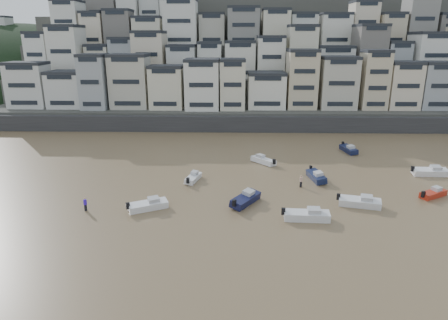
{
  "coord_description": "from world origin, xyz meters",
  "views": [
    {
      "loc": [
        3.77,
        -22.95,
        20.44
      ],
      "look_at": [
        2.43,
        30.0,
        4.0
      ],
      "focal_mm": 32.0,
      "sensor_mm": 36.0,
      "label": 1
    }
  ],
  "objects_px": {
    "boat_g": "(430,171)",
    "boat_i": "(349,148)",
    "boat_b": "(360,201)",
    "person_pink": "(301,181)",
    "boat_d": "(433,192)",
    "boat_j": "(148,204)",
    "boat_f": "(193,177)",
    "boat_a": "(307,214)",
    "boat_e": "(316,175)",
    "boat_h": "(263,159)",
    "person_blue": "(85,204)",
    "boat_c": "(245,198)"
  },
  "relations": [
    {
      "from": "person_blue",
      "to": "person_pink",
      "type": "distance_m",
      "value": 28.97
    },
    {
      "from": "boat_e",
      "to": "boat_d",
      "type": "bearing_deg",
      "value": 57.82
    },
    {
      "from": "boat_j",
      "to": "person_blue",
      "type": "xyz_separation_m",
      "value": [
        -7.58,
        -0.56,
        0.16
      ]
    },
    {
      "from": "boat_i",
      "to": "boat_j",
      "type": "relative_size",
      "value": 1.01
    },
    {
      "from": "boat_c",
      "to": "boat_d",
      "type": "xyz_separation_m",
      "value": [
        25.05,
        2.93,
        -0.15
      ]
    },
    {
      "from": "boat_d",
      "to": "boat_i",
      "type": "xyz_separation_m",
      "value": [
        -5.39,
        21.36,
        0.1
      ]
    },
    {
      "from": "boat_c",
      "to": "boat_e",
      "type": "xyz_separation_m",
      "value": [
        10.74,
        9.07,
        -0.03
      ]
    },
    {
      "from": "boat_g",
      "to": "boat_h",
      "type": "xyz_separation_m",
      "value": [
        -25.14,
        5.54,
        -0.07
      ]
    },
    {
      "from": "boat_d",
      "to": "boat_f",
      "type": "bearing_deg",
      "value": 139.65
    },
    {
      "from": "boat_g",
      "to": "boat_h",
      "type": "relative_size",
      "value": 1.1
    },
    {
      "from": "boat_a",
      "to": "person_pink",
      "type": "xyz_separation_m",
      "value": [
        1.0,
        10.62,
        0.09
      ]
    },
    {
      "from": "boat_d",
      "to": "boat_h",
      "type": "distance_m",
      "value": 25.81
    },
    {
      "from": "boat_a",
      "to": "boat_j",
      "type": "relative_size",
      "value": 1.1
    },
    {
      "from": "boat_c",
      "to": "boat_j",
      "type": "bearing_deg",
      "value": 132.16
    },
    {
      "from": "boat_e",
      "to": "boat_j",
      "type": "relative_size",
      "value": 1.03
    },
    {
      "from": "boat_g",
      "to": "boat_c",
      "type": "bearing_deg",
      "value": -156.97
    },
    {
      "from": "boat_b",
      "to": "boat_i",
      "type": "height_order",
      "value": "boat_b"
    },
    {
      "from": "boat_e",
      "to": "boat_h",
      "type": "bearing_deg",
      "value": -146.65
    },
    {
      "from": "boat_i",
      "to": "boat_j",
      "type": "distance_m",
      "value": 41.25
    },
    {
      "from": "boat_h",
      "to": "person_blue",
      "type": "distance_m",
      "value": 30.36
    },
    {
      "from": "boat_b",
      "to": "boat_j",
      "type": "height_order",
      "value": "boat_b"
    },
    {
      "from": "person_pink",
      "to": "person_blue",
      "type": "bearing_deg",
      "value": -162.45
    },
    {
      "from": "boat_e",
      "to": "boat_h",
      "type": "xyz_separation_m",
      "value": [
        -7.29,
        8.0,
        -0.03
      ]
    },
    {
      "from": "boat_g",
      "to": "boat_i",
      "type": "bearing_deg",
      "value": 126.05
    },
    {
      "from": "boat_c",
      "to": "boat_h",
      "type": "relative_size",
      "value": 1.1
    },
    {
      "from": "boat_c",
      "to": "boat_f",
      "type": "height_order",
      "value": "boat_c"
    },
    {
      "from": "boat_c",
      "to": "boat_d",
      "type": "height_order",
      "value": "boat_c"
    },
    {
      "from": "boat_b",
      "to": "person_pink",
      "type": "relative_size",
      "value": 3.18
    },
    {
      "from": "boat_d",
      "to": "person_blue",
      "type": "distance_m",
      "value": 45.02
    },
    {
      "from": "boat_a",
      "to": "boat_b",
      "type": "xyz_separation_m",
      "value": [
        7.31,
        4.03,
        -0.03
      ]
    },
    {
      "from": "boat_b",
      "to": "boat_d",
      "type": "relative_size",
      "value": 1.21
    },
    {
      "from": "boat_f",
      "to": "boat_j",
      "type": "height_order",
      "value": "boat_j"
    },
    {
      "from": "boat_b",
      "to": "boat_d",
      "type": "bearing_deg",
      "value": 32.37
    },
    {
      "from": "boat_d",
      "to": "person_pink",
      "type": "xyz_separation_m",
      "value": [
        -17.05,
        3.14,
        0.24
      ]
    },
    {
      "from": "boat_i",
      "to": "person_pink",
      "type": "distance_m",
      "value": 21.63
    },
    {
      "from": "boat_e",
      "to": "person_pink",
      "type": "distance_m",
      "value": 4.06
    },
    {
      "from": "boat_a",
      "to": "person_blue",
      "type": "bearing_deg",
      "value": 178.84
    },
    {
      "from": "boat_b",
      "to": "boat_e",
      "type": "bearing_deg",
      "value": 124.97
    },
    {
      "from": "boat_e",
      "to": "boat_f",
      "type": "bearing_deg",
      "value": -96.43
    },
    {
      "from": "boat_e",
      "to": "boat_f",
      "type": "distance_m",
      "value": 18.26
    },
    {
      "from": "boat_f",
      "to": "boat_i",
      "type": "relative_size",
      "value": 0.85
    },
    {
      "from": "boat_a",
      "to": "boat_j",
      "type": "distance_m",
      "value": 19.19
    },
    {
      "from": "boat_j",
      "to": "boat_c",
      "type": "bearing_deg",
      "value": -16.72
    },
    {
      "from": "boat_e",
      "to": "boat_f",
      "type": "height_order",
      "value": "boat_e"
    },
    {
      "from": "boat_b",
      "to": "boat_g",
      "type": "xyz_separation_m",
      "value": [
        14.28,
        12.04,
        0.02
      ]
    },
    {
      "from": "boat_f",
      "to": "boat_d",
      "type": "bearing_deg",
      "value": -84.5
    },
    {
      "from": "boat_c",
      "to": "boat_h",
      "type": "height_order",
      "value": "boat_c"
    },
    {
      "from": "boat_b",
      "to": "boat_h",
      "type": "bearing_deg",
      "value": 136.24
    },
    {
      "from": "person_pink",
      "to": "boat_d",
      "type": "bearing_deg",
      "value": -10.42
    },
    {
      "from": "boat_a",
      "to": "boat_i",
      "type": "xyz_separation_m",
      "value": [
        12.66,
        28.84,
        -0.06
      ]
    }
  ]
}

